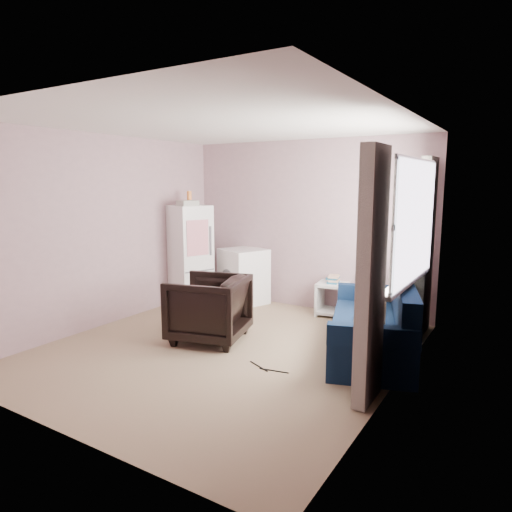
% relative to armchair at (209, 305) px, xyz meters
% --- Properties ---
extents(room, '(3.84, 4.24, 2.54)m').
position_rel_armchair_xyz_m(room, '(0.36, -0.15, 0.82)').
color(room, '#9B8165').
rests_on(room, ground).
extents(armchair, '(0.98, 1.02, 0.87)m').
position_rel_armchair_xyz_m(armchair, '(0.00, 0.00, 0.00)').
color(armchair, black).
rests_on(armchair, ground).
extents(fridge, '(0.68, 0.68, 1.75)m').
position_rel_armchair_xyz_m(fridge, '(-1.22, 1.15, 0.35)').
color(fridge, white).
rests_on(fridge, ground).
extents(washing_machine, '(0.79, 0.79, 0.86)m').
position_rel_armchair_xyz_m(washing_machine, '(-0.57, 1.65, 0.02)').
color(washing_machine, white).
rests_on(washing_machine, ground).
extents(side_table, '(0.48, 0.48, 0.58)m').
position_rel_armchair_xyz_m(side_table, '(0.88, 1.76, -0.16)').
color(side_table, silver).
rests_on(side_table, ground).
extents(sofa, '(1.37, 2.02, 0.83)m').
position_rel_armchair_xyz_m(sofa, '(1.86, 0.59, -0.13)').
color(sofa, '#0C1D38').
rests_on(sofa, ground).
extents(window_dressing, '(0.17, 2.62, 2.18)m').
position_rel_armchair_xyz_m(window_dressing, '(2.13, 0.55, 0.67)').
color(window_dressing, white).
rests_on(window_dressing, ground).
extents(floor_cables, '(0.49, 0.14, 0.01)m').
position_rel_armchair_xyz_m(floor_cables, '(1.03, -0.40, -0.43)').
color(floor_cables, black).
rests_on(floor_cables, ground).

